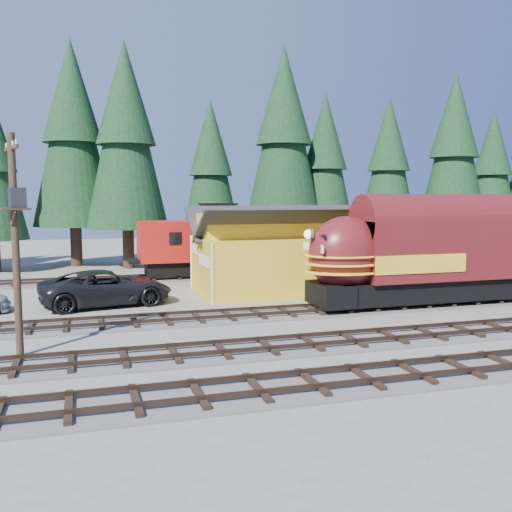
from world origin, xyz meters
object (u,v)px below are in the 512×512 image
object	(u,v)px
locomotive	(444,256)
pickup_truck_a	(107,288)
utility_pole	(16,230)
caboose	(206,244)
depot	(296,244)

from	to	relation	value
locomotive	pickup_truck_a	size ratio (longest dim) A/B	2.40
utility_pole	pickup_truck_a	distance (m)	10.52
locomotive	utility_pole	world-z (taller)	utility_pole
caboose	utility_pole	xyz separation A→B (m)	(-10.90, -18.19, 2.17)
utility_pole	locomotive	bearing A→B (deg)	-6.03
utility_pole	depot	bearing A→B (deg)	18.25
depot	utility_pole	bearing A→B (deg)	-144.50
caboose	utility_pole	world-z (taller)	utility_pole
pickup_truck_a	utility_pole	bearing A→B (deg)	148.87
pickup_truck_a	caboose	bearing A→B (deg)	-49.97
locomotive	pickup_truck_a	world-z (taller)	locomotive
depot	locomotive	world-z (taller)	depot
locomotive	utility_pole	distance (m)	21.60
utility_pole	pickup_truck_a	world-z (taller)	utility_pole
depot	pickup_truck_a	size ratio (longest dim) A/B	1.84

